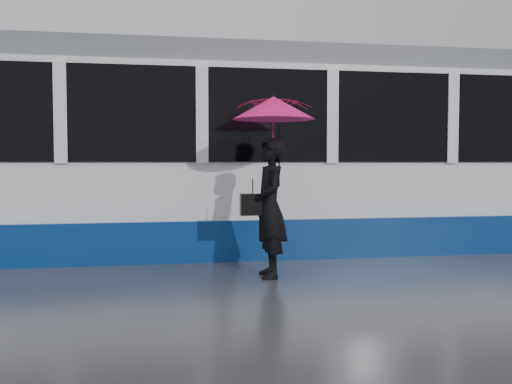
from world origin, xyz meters
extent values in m
plane|color=#2D2E33|center=(0.00, 0.00, 0.00)|extent=(90.00, 90.00, 0.00)
cube|color=#3F3D38|center=(0.00, 1.78, 0.01)|extent=(34.00, 0.07, 0.02)
cube|color=#3F3D38|center=(0.00, 3.22, 0.01)|extent=(34.00, 0.07, 0.02)
cube|color=white|center=(-1.13, 2.50, 1.52)|extent=(24.00, 2.40, 2.95)
cube|color=navy|center=(-1.13, 2.50, 0.31)|extent=(24.00, 2.56, 0.62)
cube|color=black|center=(-1.13, 2.50, 2.20)|extent=(23.00, 2.48, 1.40)
cube|color=slate|center=(-1.13, 2.50, 3.17)|extent=(23.60, 2.20, 0.35)
imported|color=black|center=(1.14, 0.04, 0.91)|extent=(0.44, 0.66, 1.81)
imported|color=#F1147C|center=(1.19, 0.04, 1.91)|extent=(0.99, 1.01, 0.91)
cone|color=#F1147C|center=(1.19, 0.04, 2.19)|extent=(1.07, 1.07, 0.29)
cylinder|color=black|center=(1.19, 0.04, 2.36)|extent=(0.01, 0.01, 0.07)
cylinder|color=black|center=(1.27, 0.06, 1.57)|extent=(0.02, 0.02, 0.79)
cube|color=black|center=(0.92, 0.06, 0.95)|extent=(0.32, 0.14, 0.28)
cylinder|color=black|center=(0.92, 0.06, 1.18)|extent=(0.01, 0.01, 0.18)
camera|label=1|loc=(-0.33, -7.18, 1.50)|focal=40.00mm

